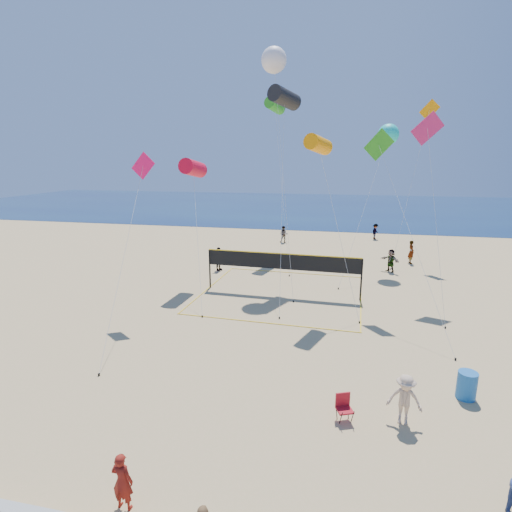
% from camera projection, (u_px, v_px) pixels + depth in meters
% --- Properties ---
extents(ground, '(120.00, 120.00, 0.00)m').
position_uv_depth(ground, '(279.00, 470.00, 10.78)').
color(ground, tan).
rests_on(ground, ground).
extents(ocean, '(140.00, 50.00, 0.03)m').
position_uv_depth(ocean, '(333.00, 207.00, 69.68)').
color(ocean, '#10204F').
rests_on(ocean, ground).
extents(woman, '(0.56, 0.39, 1.50)m').
position_uv_depth(woman, '(122.00, 481.00, 9.45)').
color(woman, maroon).
rests_on(woman, ground).
extents(bystander_b, '(1.15, 0.77, 1.66)m').
position_uv_depth(bystander_b, '(405.00, 400.00, 12.52)').
color(bystander_b, '#D3AF8C').
rests_on(bystander_b, ground).
extents(far_person_0, '(0.84, 1.12, 1.77)m').
position_uv_depth(far_person_0, '(218.00, 259.00, 29.86)').
color(far_person_0, gray).
rests_on(far_person_0, ground).
extents(far_person_1, '(1.50, 1.44, 1.70)m').
position_uv_depth(far_person_1, '(391.00, 261.00, 29.51)').
color(far_person_1, gray).
rests_on(far_person_1, ground).
extents(far_person_2, '(0.57, 0.76, 1.86)m').
position_uv_depth(far_person_2, '(411.00, 252.00, 31.87)').
color(far_person_2, gray).
rests_on(far_person_2, ground).
extents(far_person_3, '(0.82, 0.65, 1.67)m').
position_uv_depth(far_person_3, '(284.00, 234.00, 39.78)').
color(far_person_3, gray).
rests_on(far_person_3, ground).
extents(far_person_4, '(1.02, 1.21, 1.62)m').
position_uv_depth(far_person_4, '(375.00, 232.00, 41.49)').
color(far_person_4, gray).
rests_on(far_person_4, ground).
extents(camp_chair, '(0.61, 0.71, 0.99)m').
position_uv_depth(camp_chair, '(344.00, 406.00, 12.75)').
color(camp_chair, '#AF141E').
rests_on(camp_chair, ground).
extents(trash_barrel, '(0.80, 0.80, 0.99)m').
position_uv_depth(trash_barrel, '(467.00, 385.00, 13.92)').
color(trash_barrel, '#1A5FAC').
rests_on(trash_barrel, ground).
extents(volleyball_net, '(10.08, 9.94, 2.59)m').
position_uv_depth(volleyball_net, '(282.00, 266.00, 24.45)').
color(volleyball_net, black).
rests_on(volleyball_net, ground).
extents(kite_0, '(3.13, 7.32, 8.25)m').
position_uv_depth(kite_0, '(193.00, 168.00, 25.61)').
color(kite_0, red).
rests_on(kite_0, ground).
extents(kite_1, '(2.15, 9.52, 12.75)m').
position_uv_depth(kite_1, '(285.00, 98.00, 26.00)').
color(kite_1, black).
rests_on(kite_1, ground).
extents(kite_2, '(3.32, 3.22, 9.45)m').
position_uv_depth(kite_2, '(318.00, 145.00, 20.80)').
color(kite_2, '#FF9204').
rests_on(kite_2, ground).
extents(kite_3, '(2.15, 7.51, 8.54)m').
position_uv_depth(kite_3, '(141.00, 177.00, 20.46)').
color(kite_3, '#F40D60').
rests_on(kite_3, ground).
extents(kite_4, '(3.96, 7.42, 9.79)m').
position_uv_depth(kite_4, '(382.00, 154.00, 21.48)').
color(kite_4, green).
rests_on(kite_4, ground).
extents(kite_5, '(1.93, 6.18, 10.87)m').
position_uv_depth(kite_5, '(428.00, 136.00, 23.00)').
color(kite_5, '#D92167').
rests_on(kite_5, ground).
extents(kite_6, '(3.21, 6.76, 15.27)m').
position_uv_depth(kite_6, '(274.00, 60.00, 26.00)').
color(kite_6, white).
rests_on(kite_6, ground).
extents(kite_7, '(4.13, 8.17, 10.70)m').
position_uv_depth(kite_7, '(388.00, 134.00, 29.49)').
color(kite_7, '#1ADBCD').
rests_on(kite_7, ground).
extents(kite_8, '(3.22, 8.65, 13.10)m').
position_uv_depth(kite_8, '(275.00, 106.00, 33.08)').
color(kite_8, green).
rests_on(kite_8, ground).
extents(kite_9, '(3.22, 4.98, 12.70)m').
position_uv_depth(kite_9, '(427.00, 120.00, 31.13)').
color(kite_9, '#FF9204').
rests_on(kite_9, ground).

